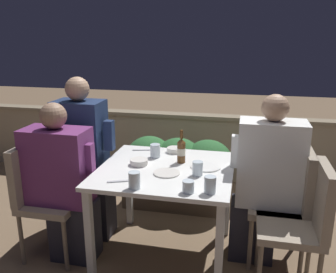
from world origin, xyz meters
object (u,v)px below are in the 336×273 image
chair_right_near (306,216)px  person_white_polo (264,181)px  chair_right_far (291,195)px  beer_bottle (181,150)px  chair_left_near (41,189)px  person_purple_stripe (64,184)px  chair_left_far (66,173)px  person_navy_jumper (86,159)px

chair_right_near → person_white_polo: person_white_polo is taller
chair_right_far → beer_bottle: bearing=179.9°
chair_left_near → person_purple_stripe: size_ratio=0.74×
chair_right_far → person_white_polo: person_white_polo is taller
chair_right_near → chair_right_far: 0.31m
chair_right_far → chair_left_far: bearing=178.7°
chair_left_far → person_navy_jumper: 0.24m
chair_left_near → person_white_polo: 1.68m
person_purple_stripe → chair_right_far: bearing=10.4°
chair_right_far → person_white_polo: bearing=180.0°
chair_right_far → beer_bottle: (-0.82, 0.00, 0.29)m
chair_right_near → beer_bottle: size_ratio=3.51×
person_white_polo → chair_right_far: bearing=0.0°
chair_left_far → person_white_polo: bearing=-1.5°
chair_left_near → person_white_polo: size_ratio=0.70×
chair_left_near → chair_left_far: 0.35m
chair_right_near → person_navy_jumper: bearing=168.3°
person_navy_jumper → beer_bottle: 0.83m
person_purple_stripe → chair_left_far: person_purple_stripe is taller
person_purple_stripe → beer_bottle: 0.91m
person_purple_stripe → beer_bottle: bearing=20.1°
chair_right_near → chair_right_far: bearing=100.7°
chair_left_near → chair_right_far: (1.85, 0.30, 0.00)m
person_navy_jumper → beer_bottle: size_ratio=5.32×
person_white_polo → chair_left_far: bearing=178.5°
beer_bottle → chair_left_near: bearing=-163.5°
chair_left_far → chair_right_far: 1.83m
person_purple_stripe → chair_right_near: size_ratio=1.36×
chair_right_near → beer_bottle: beer_bottle is taller
person_purple_stripe → beer_bottle: size_ratio=4.77×
person_navy_jumper → chair_right_near: bearing=-11.7°
chair_left_far → chair_right_near: same height
chair_right_near → chair_right_far: (-0.06, 0.31, 0.00)m
chair_left_near → chair_right_near: same height
person_purple_stripe → chair_left_near: bearing=-180.0°
person_navy_jumper → chair_right_far: bearing=-1.5°
chair_left_near → person_navy_jumper: size_ratio=0.66×
chair_right_near → person_white_polo: 0.41m
chair_right_far → person_white_polo: 0.22m
person_navy_jumper → person_white_polo: bearing=-1.7°
beer_bottle → chair_right_far: bearing=-0.1°
person_purple_stripe → chair_right_near: person_purple_stripe is taller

